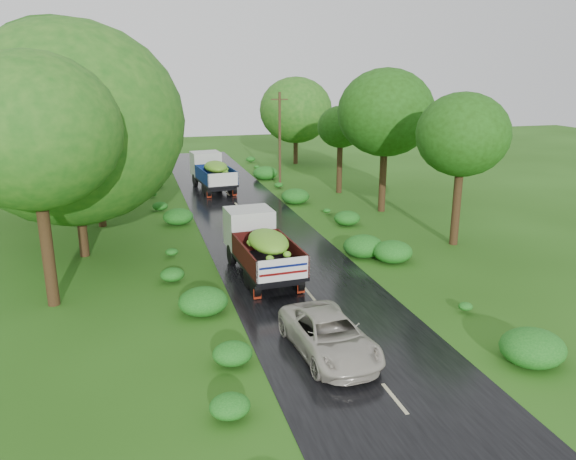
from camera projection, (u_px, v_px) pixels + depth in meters
name	position (u px, v px, depth m)	size (l,w,h in m)	color
ground	(344.00, 337.00, 19.71)	(120.00, 120.00, 0.00)	#20480F
road	(302.00, 285.00, 24.32)	(6.50, 80.00, 0.02)	black
road_lines	(295.00, 277.00, 25.24)	(0.12, 69.60, 0.00)	#BFB78C
truck_near	(260.00, 243.00, 25.26)	(2.50, 6.31, 2.61)	black
truck_far	(212.00, 170.00, 42.79)	(2.82, 6.48, 2.64)	black
car	(329.00, 335.00, 18.32)	(2.18, 4.73, 1.32)	#B8B2A4
utility_pole	(280.00, 139.00, 42.79)	(1.24, 0.49, 7.29)	#382616
trees_left	(70.00, 104.00, 34.74)	(6.67, 35.00, 9.71)	black
trees_right	(349.00, 118.00, 40.94)	(4.20, 30.39, 7.92)	black
shrubs	(256.00, 224.00, 32.54)	(11.90, 44.00, 0.70)	#155B16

